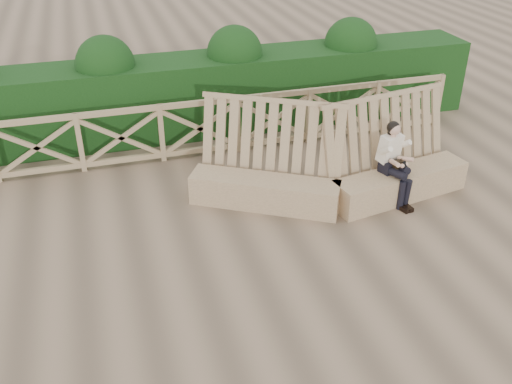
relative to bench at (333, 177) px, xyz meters
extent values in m
plane|color=brown|center=(-1.73, -1.32, -0.41)|extent=(60.00, 60.00, 0.00)
cube|color=#7D6647|center=(-1.11, 0.12, -0.17)|extent=(2.31, 1.63, 0.49)
cube|color=#7D6647|center=(-0.98, 0.36, 0.41)|extent=(2.28, 1.59, 1.60)
cube|color=#7D6647|center=(1.09, -0.27, -0.17)|extent=(2.43, 0.91, 0.49)
cube|color=#7D6647|center=(1.04, 0.00, 0.41)|extent=(2.42, 0.86, 1.60)
cube|color=black|center=(0.89, -0.21, 0.18)|extent=(0.38, 0.32, 0.20)
cube|color=beige|center=(0.88, -0.17, 0.48)|extent=(0.42, 0.35, 0.47)
sphere|color=tan|center=(0.89, -0.21, 0.82)|extent=(0.24, 0.24, 0.19)
sphere|color=black|center=(0.88, -0.18, 0.83)|extent=(0.26, 0.26, 0.20)
cylinder|color=black|center=(0.87, -0.41, 0.16)|extent=(0.25, 0.43, 0.13)
cylinder|color=black|center=(1.00, -0.35, 0.22)|extent=(0.26, 0.43, 0.15)
cylinder|color=black|center=(0.93, -0.60, -0.17)|extent=(0.13, 0.13, 0.49)
cylinder|color=black|center=(1.03, -0.59, -0.17)|extent=(0.13, 0.13, 0.49)
cube|color=black|center=(0.95, -0.68, -0.37)|extent=(0.14, 0.23, 0.07)
cube|color=black|center=(1.04, -0.67, -0.37)|extent=(0.14, 0.23, 0.07)
cube|color=black|center=(0.96, -0.36, 0.26)|extent=(0.21, 0.16, 0.12)
cube|color=black|center=(0.98, -0.50, 0.32)|extent=(0.08, 0.09, 0.11)
cube|color=#856C4D|center=(-1.73, 2.18, 0.64)|extent=(10.10, 0.07, 0.10)
cube|color=#856C4D|center=(-1.73, 2.18, -0.29)|extent=(10.10, 0.07, 0.10)
cube|color=black|center=(-1.73, 3.38, 0.34)|extent=(12.00, 1.20, 1.50)
camera|label=1|loc=(-3.49, -7.38, 4.42)|focal=40.00mm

